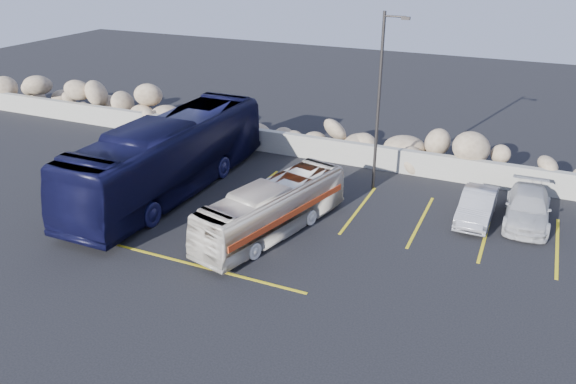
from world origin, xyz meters
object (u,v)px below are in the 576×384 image
at_px(lamppost, 380,99).
at_px(car_c, 528,208).
at_px(tour_coach, 169,156).
at_px(vintage_bus, 273,208).
at_px(car_b, 477,206).

distance_m(lamppost, car_c, 7.68).
height_order(lamppost, tour_coach, lamppost).
bearing_deg(tour_coach, car_c, 12.83).
distance_m(vintage_bus, tour_coach, 6.29).
relative_size(car_b, car_c, 0.87).
xyz_separation_m(vintage_bus, tour_coach, (-6.02, 1.72, 0.68)).
height_order(tour_coach, car_c, tour_coach).
distance_m(lamppost, vintage_bus, 7.17).
bearing_deg(car_b, car_c, 20.26).
distance_m(vintage_bus, car_c, 10.52).
relative_size(lamppost, vintage_bus, 1.06).
xyz_separation_m(lamppost, tour_coach, (-8.46, -4.18, -2.57)).
xyz_separation_m(lamppost, car_c, (6.70, -0.73, -3.67)).
distance_m(lamppost, car_b, 6.19).
relative_size(vintage_bus, tour_coach, 0.61).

